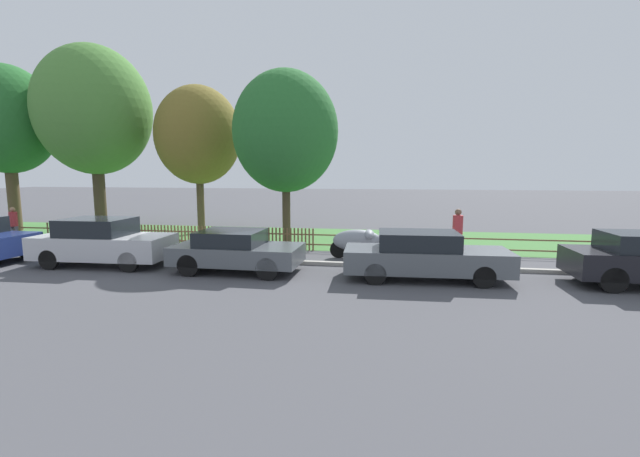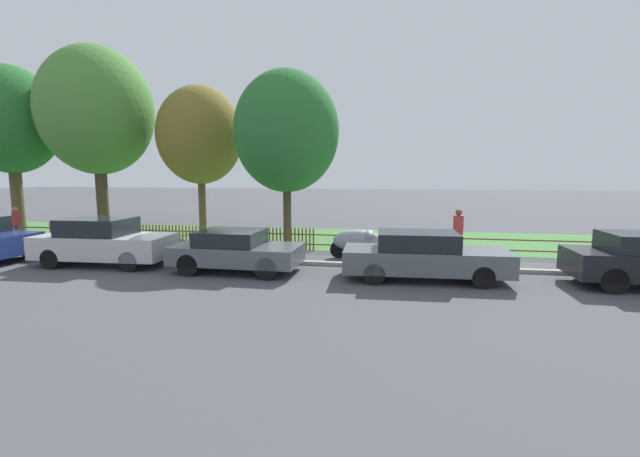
{
  "view_description": "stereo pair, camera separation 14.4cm",
  "coord_description": "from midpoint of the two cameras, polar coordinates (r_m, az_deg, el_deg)",
  "views": [
    {
      "loc": [
        8.71,
        -13.43,
        3.05
      ],
      "look_at": [
        6.33,
        0.89,
        1.1
      ],
      "focal_mm": 24.0,
      "sensor_mm": 36.0,
      "label": 1
    },
    {
      "loc": [
        8.86,
        -13.41,
        3.05
      ],
      "look_at": [
        6.33,
        0.89,
        1.1
      ],
      "focal_mm": 24.0,
      "sensor_mm": 36.0,
      "label": 2
    }
  ],
  "objects": [
    {
      "name": "tree_nearest_kerb",
      "position": [
        27.05,
        -36.45,
        11.55
      ],
      "size": [
        4.66,
        4.66,
        8.3
      ],
      "color": "brown",
      "rests_on": "ground"
    },
    {
      "name": "grass_strip",
      "position": [
        21.27,
        -15.07,
        -0.84
      ],
      "size": [
        41.2,
        6.33,
        0.01
      ],
      "primitive_type": "cube",
      "color": "#477F3D",
      "rests_on": "ground"
    },
    {
      "name": "kerb_stone",
      "position": [
        16.4,
        -23.2,
        -3.48
      ],
      "size": [
        41.2,
        0.2,
        0.12
      ],
      "primitive_type": "cube",
      "color": "#B2ADA3",
      "rests_on": "ground"
    },
    {
      "name": "tree_far_left",
      "position": [
        18.33,
        -4.85,
        12.73
      ],
      "size": [
        4.4,
        4.4,
        7.22
      ],
      "color": "#473828",
      "rests_on": "ground"
    },
    {
      "name": "ground_plane",
      "position": [
        16.33,
        -23.37,
        -3.75
      ],
      "size": [
        120.0,
        120.0,
        0.0
      ],
      "primitive_type": "plane",
      "color": "#4C4C51"
    },
    {
      "name": "parked_car_navy_estate",
      "position": [
        13.27,
        -11.44,
        -2.85
      ],
      "size": [
        3.88,
        1.89,
        1.27
      ],
      "rotation": [
        0.0,
        0.0,
        -0.02
      ],
      "color": "#51565B",
      "rests_on": "ground"
    },
    {
      "name": "pedestrian_by_lamp",
      "position": [
        15.78,
        17.62,
        -0.23
      ],
      "size": [
        0.46,
        0.46,
        1.74
      ],
      "rotation": [
        0.0,
        0.0,
        1.95
      ],
      "color": "slate",
      "rests_on": "ground"
    },
    {
      "name": "parked_car_red_compact",
      "position": [
        12.41,
        13.37,
        -3.51
      ],
      "size": [
        4.62,
        1.84,
        1.37
      ],
      "rotation": [
        0.0,
        0.0,
        0.04
      ],
      "color": "#51565B",
      "rests_on": "ground"
    },
    {
      "name": "tree_mid_park",
      "position": [
        22.11,
        -16.13,
        11.84
      ],
      "size": [
        4.13,
        4.13,
        7.17
      ],
      "color": "brown",
      "rests_on": "ground"
    },
    {
      "name": "pedestrian_near_fence",
      "position": [
        22.12,
        -35.82,
        0.58
      ],
      "size": [
        0.36,
        0.33,
        1.57
      ],
      "rotation": [
        0.0,
        0.0,
        6.24
      ],
      "color": "slate",
      "rests_on": "ground"
    },
    {
      "name": "covered_motorcycle",
      "position": [
        15.06,
        4.87,
        -1.6
      ],
      "size": [
        1.92,
        0.87,
        1.02
      ],
      "rotation": [
        0.0,
        0.0,
        0.08
      ],
      "color": "black",
      "rests_on": "ground"
    },
    {
      "name": "tree_behind_motorcycle",
      "position": [
        24.54,
        -28.07,
        13.66
      ],
      "size": [
        5.45,
        5.45,
        9.15
      ],
      "color": "#473828",
      "rests_on": "ground"
    },
    {
      "name": "parked_car_black_saloon",
      "position": [
        15.62,
        -27.24,
        -1.59
      ],
      "size": [
        4.33,
        1.95,
        1.54
      ],
      "rotation": [
        0.0,
        0.0,
        0.04
      ],
      "color": "#BCBCC1",
      "rests_on": "ground"
    },
    {
      "name": "park_fence",
      "position": [
        18.42,
        -19.16,
        -0.94
      ],
      "size": [
        41.2,
        0.05,
        0.87
      ],
      "color": "brown",
      "rests_on": "ground"
    }
  ]
}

